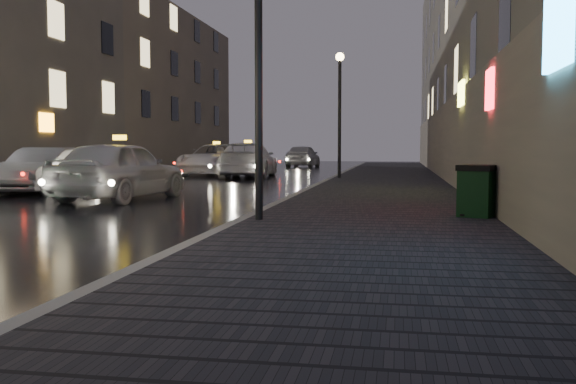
# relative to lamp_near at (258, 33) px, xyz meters

# --- Properties ---
(sidewalk) EXTENTS (4.60, 58.00, 0.15)m
(sidewalk) POSITION_rel_lamp_near_xyz_m (2.05, 15.00, -3.41)
(sidewalk) COLOR black
(sidewalk) RESTS_ON ground
(curb) EXTENTS (0.20, 58.00, 0.15)m
(curb) POSITION_rel_lamp_near_xyz_m (-0.35, 15.00, -3.41)
(curb) COLOR slate
(curb) RESTS_ON ground
(sidewalk_far) EXTENTS (2.40, 58.00, 0.15)m
(sidewalk_far) POSITION_rel_lamp_near_xyz_m (-10.55, 15.00, -3.41)
(sidewalk_far) COLOR black
(sidewalk_far) RESTS_ON ground
(curb_far) EXTENTS (0.20, 58.00, 0.15)m
(curb_far) POSITION_rel_lamp_near_xyz_m (-9.25, 15.00, -3.41)
(curb_far) COLOR slate
(curb_far) RESTS_ON ground
(building_near) EXTENTS (1.80, 50.00, 13.00)m
(building_near) POSITION_rel_lamp_near_xyz_m (5.25, 19.00, 3.01)
(building_near) COLOR #605B54
(building_near) RESTS_ON ground
(building_far_c) EXTENTS (6.00, 22.00, 11.00)m
(building_far_c) POSITION_rel_lamp_near_xyz_m (-15.35, 33.00, 2.01)
(building_far_c) COLOR #6B6051
(building_far_c) RESTS_ON ground
(lamp_near) EXTENTS (0.36, 0.36, 5.28)m
(lamp_near) POSITION_rel_lamp_near_xyz_m (0.00, 0.00, 0.00)
(lamp_near) COLOR black
(lamp_near) RESTS_ON sidewalk
(lamp_far) EXTENTS (0.36, 0.36, 5.28)m
(lamp_far) POSITION_rel_lamp_near_xyz_m (0.00, 16.00, 0.00)
(lamp_far) COLOR black
(lamp_far) RESTS_ON sidewalk
(trash_bin) EXTENTS (0.85, 0.85, 0.98)m
(trash_bin) POSITION_rel_lamp_near_xyz_m (3.95, 1.16, -2.84)
(trash_bin) COLOR black
(trash_bin) RESTS_ON sidewalk
(taxi_near) EXTENTS (2.47, 5.03, 1.65)m
(taxi_near) POSITION_rel_lamp_near_xyz_m (-5.05, 5.26, -2.66)
(taxi_near) COLOR silver
(taxi_near) RESTS_ON ground
(car_left_mid) EXTENTS (1.88, 4.49, 1.44)m
(car_left_mid) POSITION_rel_lamp_near_xyz_m (-8.63, 7.46, -2.77)
(car_left_mid) COLOR #96989E
(car_left_mid) RESTS_ON ground
(taxi_mid) EXTENTS (2.70, 5.84, 1.65)m
(taxi_mid) POSITION_rel_lamp_near_xyz_m (-4.64, 18.74, -2.66)
(taxi_mid) COLOR silver
(taxi_mid) RESTS_ON ground
(taxi_far) EXTENTS (3.12, 5.98, 1.61)m
(taxi_far) POSITION_rel_lamp_near_xyz_m (-6.71, 20.51, -2.69)
(taxi_far) COLOR white
(taxi_far) RESTS_ON ground
(car_far) EXTENTS (2.10, 4.80, 1.61)m
(car_far) POSITION_rel_lamp_near_xyz_m (-4.22, 33.87, -2.68)
(car_far) COLOR #94949B
(car_far) RESTS_ON ground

